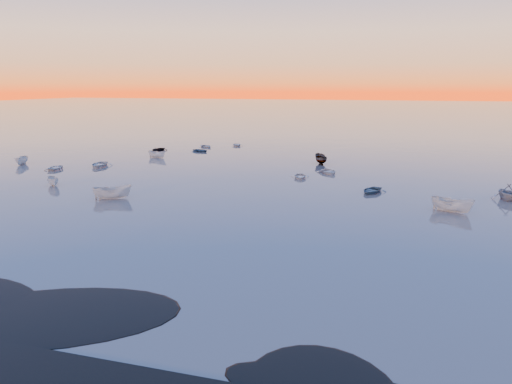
% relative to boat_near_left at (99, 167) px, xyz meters
% --- Properties ---
extents(ground, '(600.00, 600.00, 0.00)m').
position_rel_boat_near_left_xyz_m(ground, '(32.93, 54.70, 0.00)').
color(ground, '#655B54').
rests_on(ground, ground).
extents(mud_lobes, '(140.00, 6.00, 0.07)m').
position_rel_boat_near_left_xyz_m(mud_lobes, '(32.93, -46.30, 0.01)').
color(mud_lobes, black).
rests_on(mud_lobes, ground).
extents(moored_fleet, '(124.00, 58.00, 1.20)m').
position_rel_boat_near_left_xyz_m(moored_fleet, '(32.93, 7.70, 0.00)').
color(moored_fleet, white).
rests_on(moored_fleet, ground).
extents(boat_near_left, '(4.87, 3.02, 1.13)m').
position_rel_boat_near_left_xyz_m(boat_near_left, '(0.00, 0.00, 0.00)').
color(boat_near_left, white).
rests_on(boat_near_left, ground).
extents(boat_near_center, '(3.69, 4.70, 1.50)m').
position_rel_boat_near_left_xyz_m(boat_near_center, '(14.48, -18.88, 0.00)').
color(boat_near_center, white).
rests_on(boat_near_center, ground).
extents(boat_near_right, '(4.26, 2.69, 1.38)m').
position_rel_boat_near_left_xyz_m(boat_near_right, '(56.72, -6.52, 0.00)').
color(boat_near_right, slate).
rests_on(boat_near_right, ground).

